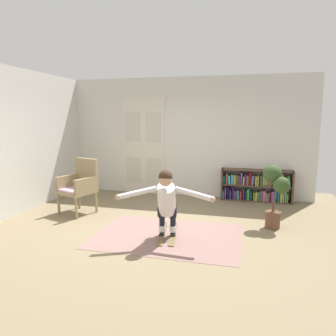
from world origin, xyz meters
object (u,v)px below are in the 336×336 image
Objects in this scene: bookshelf at (256,187)px; potted_plant at (275,188)px; person_skier at (166,199)px; wicker_chair at (80,185)px; skis_pair at (168,234)px.

potted_plant is at bearing -81.35° from bookshelf.
potted_plant is 2.00m from person_skier.
wicker_chair is 2.31m from person_skier.
wicker_chair is 1.15× the size of skis_pair.
wicker_chair is at bearing 159.01° from skis_pair.
bookshelf is 3.01m from skis_pair.
person_skier is (0.04, -0.22, 0.66)m from skis_pair.
bookshelf is 1.47× the size of wicker_chair.
skis_pair is 0.65× the size of person_skier.
potted_plant is (3.76, 0.08, 0.13)m from wicker_chair.
skis_pair is at bearing 99.59° from person_skier.
potted_plant is (0.27, -1.76, 0.37)m from bookshelf.
wicker_chair is at bearing -152.31° from bookshelf.
potted_plant is 1.15× the size of skis_pair.
potted_plant is 0.75× the size of person_skier.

